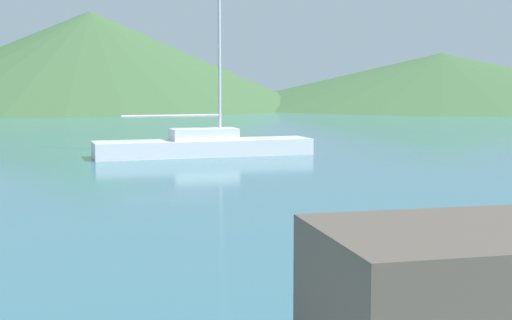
{
  "coord_description": "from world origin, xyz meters",
  "views": [
    {
      "loc": [
        -5.06,
        0.93,
        2.71
      ],
      "look_at": [
        -0.5,
        14.0,
        1.2
      ],
      "focal_mm": 50.0,
      "sensor_mm": 36.0,
      "label": 1
    }
  ],
  "objects": [
    {
      "name": "sailboat_inner",
      "position": [
        1.79,
        26.38,
        0.46
      ],
      "size": [
        8.11,
        1.88,
        11.3
      ],
      "rotation": [
        0.0,
        0.0,
        -0.02
      ],
      "color": "silver",
      "rests_on": "ground_plane"
    },
    {
      "name": "hill_east",
      "position": [
        3.77,
        81.12,
        5.21
      ],
      "size": [
        48.38,
        48.38,
        10.43
      ],
      "color": "#3D6038",
      "rests_on": "ground_plane"
    },
    {
      "name": "hill_far_east",
      "position": [
        42.3,
        71.76,
        3.04
      ],
      "size": [
        52.87,
        52.87,
        6.09
      ],
      "color": "#3D6038",
      "rests_on": "ground_plane"
    }
  ]
}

